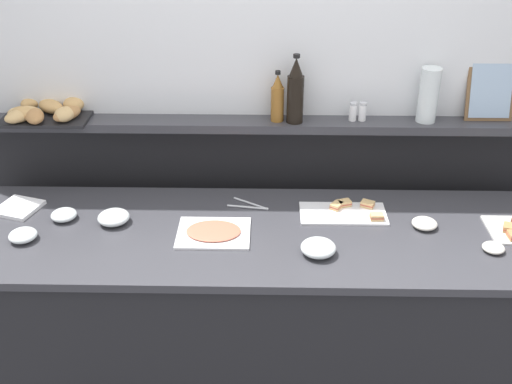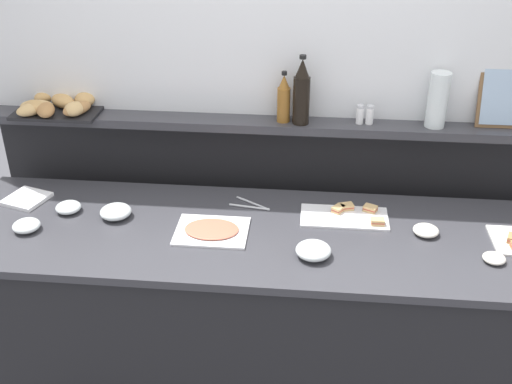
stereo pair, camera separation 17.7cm
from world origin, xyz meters
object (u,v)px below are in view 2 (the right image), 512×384
(serving_tongs, at_px, (252,205))
(framed_picture, at_px, (503,97))
(wine_bottle_dark, at_px, (302,93))
(vinegar_bottle_amber, at_px, (284,100))
(glass_bowl_small, at_px, (313,251))
(bread_basket, at_px, (56,106))
(cold_cuts_platter, at_px, (212,230))
(glass_bowl_extra, at_px, (68,208))
(napkin_stack, at_px, (27,199))
(salt_shaker, at_px, (360,114))
(sandwich_platter_rear, at_px, (348,216))
(condiment_bowl_dark, at_px, (494,258))
(condiment_bowl_red, at_px, (426,230))
(water_carafe, at_px, (438,100))
(glass_bowl_large, at_px, (27,226))
(pepper_shaker, at_px, (370,115))
(glass_bowl_medium, at_px, (116,212))

(serving_tongs, distance_m, framed_picture, 1.21)
(wine_bottle_dark, bearing_deg, vinegar_bottle_amber, 168.91)
(glass_bowl_small, distance_m, bread_basket, 1.41)
(cold_cuts_platter, xyz_separation_m, glass_bowl_extra, (-0.66, 0.11, 0.01))
(glass_bowl_extra, xyz_separation_m, vinegar_bottle_amber, (0.92, 0.38, 0.39))
(bread_basket, height_order, framed_picture, framed_picture)
(napkin_stack, relative_size, salt_shaker, 1.95)
(sandwich_platter_rear, xyz_separation_m, vinegar_bottle_amber, (-0.31, 0.32, 0.40))
(condiment_bowl_dark, height_order, napkin_stack, condiment_bowl_dark)
(condiment_bowl_red, bearing_deg, sandwich_platter_rear, 162.12)
(glass_bowl_small, distance_m, framed_picture, 1.13)
(glass_bowl_extra, relative_size, condiment_bowl_red, 1.04)
(serving_tongs, xyz_separation_m, water_carafe, (0.80, 0.27, 0.43))
(salt_shaker, distance_m, water_carafe, 0.34)
(serving_tongs, xyz_separation_m, wine_bottle_dark, (0.20, 0.24, 0.45))
(glass_bowl_small, bearing_deg, glass_bowl_extra, 167.52)
(sandwich_platter_rear, xyz_separation_m, serving_tongs, (-0.42, 0.06, -0.00))
(glass_bowl_large, bearing_deg, pepper_shaker, 21.32)
(condiment_bowl_red, bearing_deg, vinegar_bottle_amber, 146.15)
(glass_bowl_small, height_order, water_carafe, water_carafe)
(glass_bowl_medium, bearing_deg, wine_bottle_dark, 26.86)
(glass_bowl_small, distance_m, glass_bowl_extra, 1.11)
(glass_bowl_medium, distance_m, serving_tongs, 0.60)
(glass_bowl_large, relative_size, serving_tongs, 0.62)
(condiment_bowl_red, height_order, framed_picture, framed_picture)
(water_carafe, bearing_deg, pepper_shaker, 180.00)
(condiment_bowl_red, height_order, salt_shaker, salt_shaker)
(cold_cuts_platter, xyz_separation_m, pepper_shaker, (0.65, 0.50, 0.34))
(sandwich_platter_rear, height_order, condiment_bowl_dark, sandwich_platter_rear)
(condiment_bowl_red, height_order, wine_bottle_dark, wine_bottle_dark)
(glass_bowl_extra, xyz_separation_m, serving_tongs, (0.80, 0.13, -0.02))
(bread_basket, relative_size, water_carafe, 1.60)
(glass_bowl_large, height_order, salt_shaker, salt_shaker)
(salt_shaker, bearing_deg, serving_tongs, -150.10)
(glass_bowl_large, bearing_deg, framed_picture, 16.55)
(glass_bowl_medium, xyz_separation_m, napkin_stack, (-0.45, 0.10, -0.02))
(salt_shaker, xyz_separation_m, framed_picture, (0.62, 0.04, 0.09))
(sandwich_platter_rear, bearing_deg, salt_shaker, 82.82)
(serving_tongs, height_order, bread_basket, bread_basket)
(napkin_stack, xyz_separation_m, salt_shaker, (1.49, 0.31, 0.34))
(pepper_shaker, relative_size, framed_picture, 0.32)
(napkin_stack, bearing_deg, wine_bottle_dark, 13.37)
(condiment_bowl_red, distance_m, salt_shaker, 0.61)
(glass_bowl_medium, bearing_deg, bread_basket, 133.05)
(vinegar_bottle_amber, relative_size, framed_picture, 0.87)
(glass_bowl_large, height_order, serving_tongs, glass_bowl_large)
(cold_cuts_platter, relative_size, condiment_bowl_dark, 3.43)
(condiment_bowl_red, bearing_deg, glass_bowl_extra, 178.75)
(glass_bowl_large, relative_size, water_carafe, 0.46)
(cold_cuts_platter, distance_m, condiment_bowl_red, 0.89)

